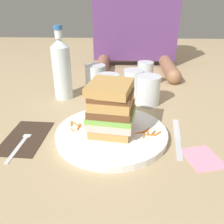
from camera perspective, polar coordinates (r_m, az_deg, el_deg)
name	(u,v)px	position (r m, az deg, el deg)	size (l,w,h in m)	color
ground_plane	(116,132)	(0.67, 0.89, -4.76)	(3.00, 3.00, 0.00)	tan
main_plate	(111,133)	(0.64, -0.12, -5.10)	(0.29, 0.29, 0.02)	white
sandwich	(111,109)	(0.61, -0.19, 0.82)	(0.13, 0.13, 0.13)	tan
carrot_shred_0	(75,123)	(0.68, -8.81, -2.70)	(0.00, 0.00, 0.03)	orange
carrot_shred_1	(72,130)	(0.65, -9.33, -4.21)	(0.00, 0.00, 0.02)	orange
carrot_shred_2	(71,124)	(0.68, -9.60, -2.74)	(0.00, 0.00, 0.03)	orange
carrot_shred_3	(79,127)	(0.66, -7.91, -3.54)	(0.00, 0.00, 0.03)	orange
carrot_shred_4	(80,125)	(0.66, -7.56, -3.14)	(0.00, 0.00, 0.02)	orange
carrot_shred_5	(144,136)	(0.62, 7.50, -5.61)	(0.00, 0.00, 0.02)	orange
carrot_shred_6	(150,134)	(0.63, 9.05, -5.27)	(0.00, 0.00, 0.02)	orange
carrot_shred_7	(146,130)	(0.64, 8.03, -4.33)	(0.00, 0.00, 0.03)	orange
carrot_shred_8	(140,132)	(0.63, 6.63, -4.79)	(0.00, 0.00, 0.03)	orange
carrot_shred_9	(157,134)	(0.63, 10.65, -5.07)	(0.00, 0.00, 0.03)	orange
carrot_shred_10	(153,133)	(0.63, 9.64, -4.95)	(0.00, 0.00, 0.02)	orange
carrot_shred_11	(148,133)	(0.63, 8.45, -4.96)	(0.00, 0.00, 0.02)	orange
napkin_dark	(26,137)	(0.68, -19.70, -5.65)	(0.10, 0.17, 0.00)	#38281E
fork	(22,141)	(0.66, -20.50, -6.43)	(0.02, 0.17, 0.00)	silver
knife	(178,138)	(0.66, 15.27, -6.02)	(0.04, 0.20, 0.00)	silver
juice_glass	(148,91)	(0.83, 8.47, 4.94)	(0.08, 0.08, 0.10)	white
water_bottle	(62,68)	(0.87, -11.80, 10.09)	(0.06, 0.06, 0.25)	silver
empty_tumbler_0	(108,86)	(0.87, -0.89, 6.16)	(0.08, 0.08, 0.08)	silver
empty_tumbler_1	(95,77)	(0.96, -3.94, 8.26)	(0.08, 0.08, 0.09)	silver
empty_tumbler_2	(145,74)	(0.99, 7.79, 8.83)	(0.06, 0.06, 0.10)	silver
empty_tumbler_3	(133,82)	(0.91, 5.09, 7.15)	(0.08, 0.08, 0.09)	silver
napkin_pink	(202,158)	(0.61, 20.57, -10.11)	(0.07, 0.09, 0.00)	pink
diner_across	(136,10)	(1.26, 5.68, 22.76)	(0.41, 0.44, 0.55)	#936647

